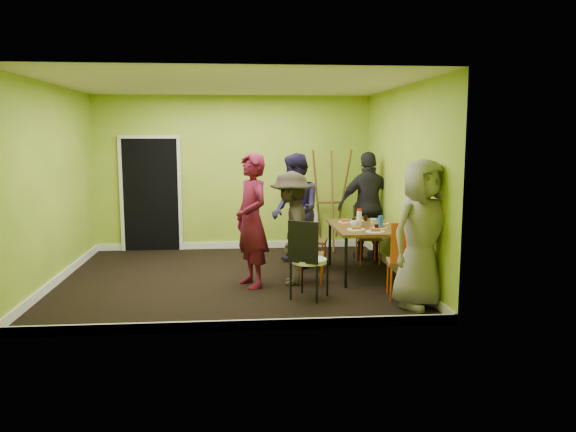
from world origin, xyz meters
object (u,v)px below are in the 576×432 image
(blue_bottle, at_px, (380,222))
(chair_back_end, at_px, (366,222))
(chair_bentwood, at_px, (307,256))
(thermos, at_px, (359,219))
(person_standing, at_px, (252,221))
(person_front_end, at_px, (422,234))
(chair_left_far, at_px, (308,235))
(person_back_end, at_px, (369,206))
(person_left_far, at_px, (295,211))
(chair_left_near, at_px, (306,249))
(chair_front_end, at_px, (405,256))
(easel, at_px, (331,200))
(dining_table, at_px, (363,229))
(orange_bottle, at_px, (360,221))
(person_left_near, at_px, (291,228))

(blue_bottle, bearing_deg, chair_back_end, 86.82)
(chair_bentwood, relative_size, thermos, 4.56)
(person_standing, distance_m, person_front_end, 2.32)
(chair_left_far, bearing_deg, person_back_end, 135.82)
(chair_left_far, relative_size, person_left_far, 0.54)
(person_back_end, relative_size, person_front_end, 1.00)
(person_back_end, bearing_deg, chair_bentwood, 53.52)
(person_standing, bearing_deg, person_back_end, 104.39)
(chair_left_near, relative_size, chair_front_end, 0.85)
(easel, bearing_deg, dining_table, -84.96)
(dining_table, relative_size, thermos, 6.62)
(orange_bottle, height_order, person_left_near, person_left_near)
(chair_left_near, relative_size, thermos, 3.79)
(thermos, height_order, orange_bottle, thermos)
(chair_back_end, relative_size, blue_bottle, 5.07)
(person_left_far, distance_m, person_left_near, 1.01)
(person_left_far, bearing_deg, person_standing, -48.80)
(dining_table, bearing_deg, chair_back_end, 74.73)
(chair_left_far, height_order, person_standing, person_standing)
(chair_front_end, distance_m, person_left_far, 2.28)
(orange_bottle, distance_m, person_standing, 1.84)
(chair_left_far, xyz_separation_m, chair_back_end, (1.04, 0.51, 0.12))
(person_left_far, bearing_deg, person_back_end, 95.18)
(chair_bentwood, xyz_separation_m, person_left_far, (0.03, 1.79, 0.34))
(easel, distance_m, person_left_far, 1.57)
(chair_front_end, height_order, easel, easel)
(chair_left_near, distance_m, easel, 2.43)
(chair_front_end, xyz_separation_m, person_left_near, (-1.37, 0.91, 0.23))
(person_left_far, bearing_deg, chair_back_end, 90.61)
(orange_bottle, bearing_deg, dining_table, -91.42)
(orange_bottle, bearing_deg, person_left_far, 160.03)
(chair_back_end, relative_size, chair_front_end, 0.93)
(blue_bottle, relative_size, orange_bottle, 2.22)
(chair_left_far, xyz_separation_m, chair_front_end, (1.03, -1.74, 0.02))
(blue_bottle, bearing_deg, chair_bentwood, -141.66)
(chair_front_end, distance_m, blue_bottle, 1.09)
(chair_front_end, bearing_deg, blue_bottle, 101.64)
(blue_bottle, bearing_deg, orange_bottle, 110.34)
(chair_front_end, height_order, person_standing, person_standing)
(dining_table, xyz_separation_m, easel, (-0.17, 1.97, 0.22))
(dining_table, relative_size, chair_left_near, 1.75)
(dining_table, bearing_deg, chair_bentwood, -129.78)
(dining_table, relative_size, easel, 0.81)
(dining_table, xyz_separation_m, blue_bottle, (0.19, -0.25, 0.15))
(chair_left_far, xyz_separation_m, chair_bentwood, (-0.21, -1.62, 0.02))
(easel, bearing_deg, person_left_far, -119.93)
(chair_left_near, distance_m, person_standing, 0.91)
(thermos, bearing_deg, blue_bottle, -42.57)
(chair_left_far, distance_m, chair_left_near, 0.77)
(chair_left_near, bearing_deg, thermos, 122.02)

